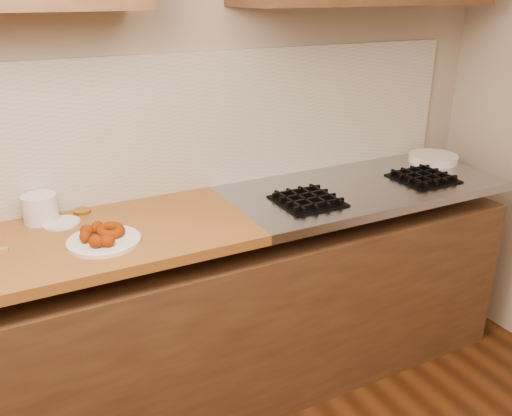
% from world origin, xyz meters
% --- Properties ---
extents(wall_back, '(4.00, 0.02, 2.70)m').
position_xyz_m(wall_back, '(0.00, 2.00, 1.35)').
color(wall_back, tan).
rests_on(wall_back, ground).
extents(base_cabinet, '(3.60, 0.60, 0.77)m').
position_xyz_m(base_cabinet, '(0.00, 1.69, 0.39)').
color(base_cabinet, brown).
rests_on(base_cabinet, floor).
extents(stovetop, '(1.30, 0.62, 0.04)m').
position_xyz_m(stovetop, '(1.15, 1.69, 0.88)').
color(stovetop, '#9EA0A5').
rests_on(stovetop, base_cabinet).
extents(backsplash, '(3.60, 0.02, 0.60)m').
position_xyz_m(backsplash, '(0.00, 1.99, 1.20)').
color(backsplash, '#BCB6AA').
rests_on(backsplash, wall_back).
extents(burner_grates, '(0.91, 0.26, 0.03)m').
position_xyz_m(burner_grates, '(1.13, 1.61, 0.91)').
color(burner_grates, black).
rests_on(burner_grates, stovetop).
extents(donut_plate, '(0.26, 0.26, 0.01)m').
position_xyz_m(donut_plate, '(-0.06, 1.60, 0.91)').
color(donut_plate, white).
rests_on(donut_plate, butcher_block).
extents(ring_donut, '(0.13, 0.13, 0.05)m').
position_xyz_m(ring_donut, '(-0.03, 1.62, 0.93)').
color(ring_donut, '#7C2A02').
rests_on(ring_donut, donut_plate).
extents(fried_dough_chunks, '(0.12, 0.19, 0.05)m').
position_xyz_m(fried_dough_chunks, '(-0.09, 1.60, 0.94)').
color(fried_dough_chunks, '#7C2A02').
rests_on(fried_dough_chunks, donut_plate).
extents(plastic_tub, '(0.16, 0.16, 0.11)m').
position_xyz_m(plastic_tub, '(-0.23, 1.91, 0.95)').
color(plastic_tub, silver).
rests_on(plastic_tub, butcher_block).
extents(tub_lid, '(0.15, 0.15, 0.01)m').
position_xyz_m(tub_lid, '(-0.17, 1.85, 0.90)').
color(tub_lid, silver).
rests_on(tub_lid, butcher_block).
extents(brass_jar_lid, '(0.08, 0.08, 0.01)m').
position_xyz_m(brass_jar_lid, '(-0.08, 1.93, 0.91)').
color(brass_jar_lid, '#B67E2B').
rests_on(brass_jar_lid, butcher_block).
extents(plate_stack, '(0.25, 0.25, 0.04)m').
position_xyz_m(plate_stack, '(1.70, 1.80, 0.92)').
color(plate_stack, silver).
rests_on(plate_stack, stovetop).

